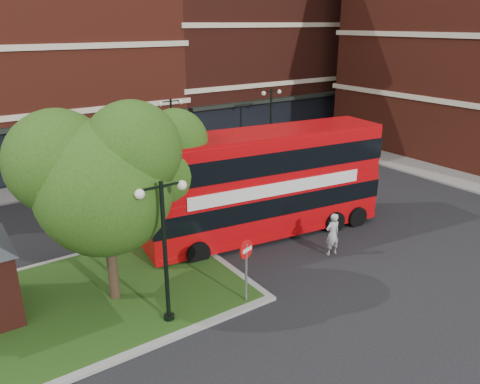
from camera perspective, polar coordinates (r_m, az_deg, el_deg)
ground at (r=18.93m, az=6.97°, el=-10.26°), size 120.00×120.00×0.00m
pavement_far at (r=32.06m, az=-12.83°, el=2.39°), size 44.00×3.00×0.12m
pavement_side at (r=32.36m, az=27.03°, el=0.81°), size 3.00×28.00×0.12m
terrace_far_right at (r=43.95m, az=0.20°, el=18.07°), size 18.00×12.00×16.00m
traffic_island at (r=18.04m, az=-20.04°, el=-12.88°), size 12.60×7.60×0.15m
tree_island_west at (r=16.02m, az=-16.81°, el=2.05°), size 5.40×4.71×7.21m
tree_island_east at (r=19.42m, az=-10.59°, el=3.97°), size 4.46×3.90×6.29m
lamp_island at (r=15.03m, az=-9.16°, el=-6.61°), size 1.72×0.36×5.00m
lamp_far_left at (r=30.35m, az=-8.27°, el=7.12°), size 1.72×0.36×5.00m
lamp_far_right at (r=34.56m, az=3.78°, el=8.85°), size 1.72×0.36×5.00m
bus at (r=21.38m, az=2.99°, el=1.88°), size 11.64×4.07×4.35m
woman at (r=20.48m, az=11.20°, el=-5.06°), size 0.74×0.54×1.90m
car_silver at (r=29.16m, az=-16.67°, el=1.55°), size 4.05×1.73×1.36m
car_white at (r=33.57m, az=0.25°, el=4.68°), size 3.84×1.62×1.23m
no_entry_sign at (r=16.34m, az=0.77°, el=-8.19°), size 0.67×0.27×2.49m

